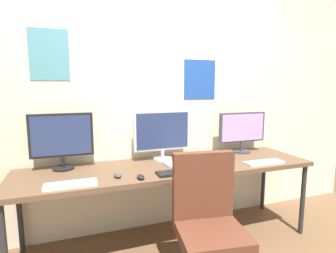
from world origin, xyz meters
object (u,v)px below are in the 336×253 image
(monitor_left, at_px, (62,138))
(laptop_closed, at_px, (183,163))
(keyboard_center, at_px, (179,172))
(monitor_center, at_px, (162,133))
(mouse_left_side, at_px, (118,175))
(mouse_right_side, at_px, (141,177))
(desk, at_px, (170,171))
(keyboard_left, at_px, (71,185))
(keyboard_right, at_px, (264,163))
(monitor_right, at_px, (242,130))
(office_chair, at_px, (208,240))

(monitor_left, relative_size, laptop_closed, 1.62)
(keyboard_center, bearing_deg, monitor_center, 90.00)
(mouse_left_side, relative_size, mouse_right_side, 1.00)
(desk, relative_size, keyboard_center, 7.03)
(monitor_center, relative_size, keyboard_left, 1.52)
(desk, xyz_separation_m, monitor_left, (-0.90, 0.21, 0.32))
(desk, bearing_deg, mouse_right_side, -142.61)
(mouse_left_side, bearing_deg, keyboard_right, -3.26)
(monitor_right, bearing_deg, laptop_closed, -164.04)
(monitor_center, height_order, monitor_right, monitor_center)
(laptop_closed, bearing_deg, desk, 170.79)
(office_chair, height_order, monitor_left, monitor_left)
(monitor_right, xyz_separation_m, mouse_left_side, (-1.39, -0.37, -0.23))
(desk, distance_m, mouse_left_side, 0.52)
(mouse_left_side, distance_m, laptop_closed, 0.63)
(office_chair, height_order, keyboard_center, office_chair)
(monitor_left, height_order, laptop_closed, monitor_left)
(office_chair, distance_m, monitor_center, 1.08)
(monitor_left, bearing_deg, laptop_closed, -12.36)
(keyboard_right, height_order, laptop_closed, laptop_closed)
(keyboard_center, height_order, mouse_right_side, mouse_right_side)
(keyboard_center, bearing_deg, mouse_left_side, 171.24)
(desk, bearing_deg, monitor_center, 90.00)
(mouse_right_side, bearing_deg, office_chair, -49.30)
(office_chair, relative_size, keyboard_right, 2.67)
(monitor_center, xyz_separation_m, keyboard_center, (0.00, -0.44, -0.25))
(mouse_right_side, distance_m, laptop_closed, 0.51)
(monitor_right, distance_m, mouse_left_side, 1.46)
(desk, relative_size, keyboard_right, 7.15)
(monitor_center, xyz_separation_m, keyboard_left, (-0.84, -0.44, -0.25))
(keyboard_left, bearing_deg, monitor_right, 14.26)
(keyboard_left, distance_m, mouse_right_side, 0.51)
(keyboard_left, relative_size, laptop_closed, 1.15)
(office_chair, relative_size, monitor_center, 1.77)
(keyboard_right, bearing_deg, mouse_left_side, 176.74)
(monitor_center, distance_m, keyboard_center, 0.51)
(monitor_left, distance_m, keyboard_right, 1.81)
(office_chair, xyz_separation_m, mouse_right_side, (-0.37, 0.43, 0.35))
(office_chair, bearing_deg, keyboard_left, 152.80)
(office_chair, bearing_deg, mouse_left_side, 135.10)
(monitor_center, bearing_deg, laptop_closed, -61.97)
(monitor_left, height_order, monitor_center, monitor_left)
(keyboard_center, distance_m, mouse_right_side, 0.33)
(desk, bearing_deg, office_chair, -87.00)
(desk, height_order, keyboard_right, keyboard_right)
(monitor_right, xyz_separation_m, mouse_right_side, (-1.23, -0.47, -0.23))
(monitor_right, relative_size, laptop_closed, 1.71)
(keyboard_right, distance_m, mouse_right_side, 1.17)
(desk, relative_size, office_chair, 2.68)
(keyboard_left, height_order, mouse_right_side, mouse_right_side)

